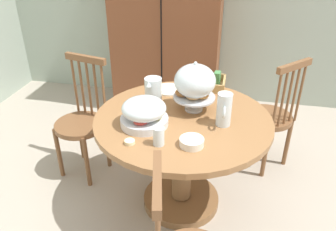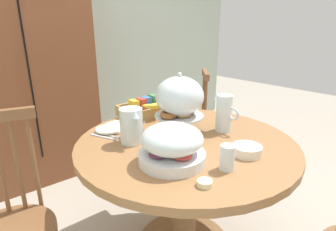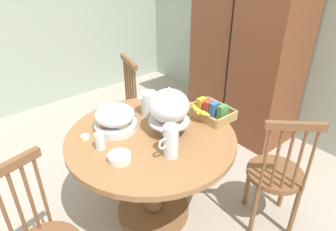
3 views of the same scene
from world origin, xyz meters
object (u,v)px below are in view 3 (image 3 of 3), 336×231
at_px(china_plate_small, 169,103).
at_px(drinking_glass, 100,141).
at_px(china_plate_large, 177,108).
at_px(wooden_armoire, 248,43).
at_px(orange_juice_pitcher, 171,143).
at_px(dining_table, 152,161).
at_px(butter_dish, 85,137).
at_px(cereal_basket, 210,111).
at_px(cereal_bowl, 120,158).
at_px(milk_pitcher, 149,105).
at_px(windsor_chair_facing_door, 119,113).
at_px(pastry_stand_with_dome, 169,108).
at_px(windsor_chair_by_cabinet, 276,176).
at_px(fruit_platter_covered, 115,118).

xyz_separation_m(china_plate_small, drinking_glass, (0.18, -0.71, 0.04)).
distance_m(china_plate_large, drinking_glass, 0.73).
height_order(wooden_armoire, china_plate_large, wooden_armoire).
bearing_deg(orange_juice_pitcher, china_plate_large, 135.34).
bearing_deg(dining_table, butter_dish, -124.07).
height_order(orange_juice_pitcher, cereal_basket, orange_juice_pitcher).
bearing_deg(orange_juice_pitcher, cereal_bowl, -120.29).
xyz_separation_m(dining_table, milk_pitcher, (-0.24, 0.16, 0.30)).
height_order(orange_juice_pitcher, china_plate_small, orange_juice_pitcher).
bearing_deg(wooden_armoire, cereal_bowl, -73.95).
bearing_deg(drinking_glass, windsor_chair_facing_door, 143.23).
relative_size(cereal_basket, drinking_glass, 2.87).
distance_m(pastry_stand_with_dome, cereal_bowl, 0.46).
height_order(orange_juice_pitcher, drinking_glass, orange_juice_pitcher).
relative_size(windsor_chair_by_cabinet, pastry_stand_with_dome, 2.83).
relative_size(windsor_chair_by_cabinet, orange_juice_pitcher, 4.58).
distance_m(fruit_platter_covered, china_plate_small, 0.52).
relative_size(pastry_stand_with_dome, fruit_platter_covered, 1.15).
relative_size(windsor_chair_facing_door, drinking_glass, 8.86).
bearing_deg(wooden_armoire, china_plate_small, -81.65).
height_order(china_plate_large, butter_dish, butter_dish).
height_order(dining_table, cereal_bowl, cereal_bowl).
relative_size(pastry_stand_with_dome, drinking_glass, 3.13).
height_order(windsor_chair_by_cabinet, cereal_bowl, windsor_chair_by_cabinet).
bearing_deg(china_plate_large, orange_juice_pitcher, -44.66).
relative_size(orange_juice_pitcher, butter_dish, 3.55).
relative_size(windsor_chair_by_cabinet, cereal_basket, 3.09).
height_order(dining_table, orange_juice_pitcher, orange_juice_pitcher).
bearing_deg(orange_juice_pitcher, wooden_armoire, 113.55).
relative_size(wooden_armoire, milk_pitcher, 9.73).
bearing_deg(wooden_armoire, orange_juice_pitcher, -66.45).
height_order(dining_table, pastry_stand_with_dome, pastry_stand_with_dome).
distance_m(china_plate_small, drinking_glass, 0.73).
xyz_separation_m(pastry_stand_with_dome, fruit_platter_covered, (-0.27, -0.26, -0.11)).
distance_m(windsor_chair_by_cabinet, drinking_glass, 1.24).
xyz_separation_m(wooden_armoire, drinking_glass, (0.35, -1.89, -0.19)).
bearing_deg(butter_dish, china_plate_small, 90.97).
distance_m(china_plate_large, cereal_bowl, 0.75).
distance_m(dining_table, china_plate_large, 0.48).
relative_size(windsor_chair_facing_door, pastry_stand_with_dome, 2.83).
distance_m(wooden_armoire, fruit_platter_covered, 1.71).
distance_m(dining_table, windsor_chair_facing_door, 0.88).
distance_m(fruit_platter_covered, china_plate_large, 0.54).
bearing_deg(windsor_chair_facing_door, cereal_basket, 15.45).
bearing_deg(milk_pitcher, drinking_glass, -72.77).
bearing_deg(wooden_armoire, drinking_glass, -79.50).
bearing_deg(china_plate_large, pastry_stand_with_dome, -50.22).
bearing_deg(fruit_platter_covered, orange_juice_pitcher, 11.92).
distance_m(pastry_stand_with_dome, china_plate_large, 0.40).
bearing_deg(china_plate_large, milk_pitcher, -106.72).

